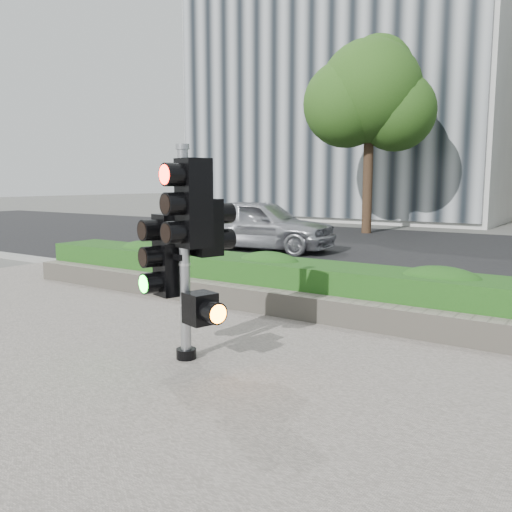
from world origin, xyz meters
TOP-DOWN VIEW (x-y plane):
  - ground at (0.00, 0.00)m, footprint 120.00×120.00m
  - sidewalk at (0.00, -2.50)m, footprint 16.00×11.00m
  - road at (0.00, 10.00)m, footprint 60.00×13.00m
  - curb at (0.00, 3.15)m, footprint 60.00×0.25m
  - stone_wall at (0.00, 1.90)m, footprint 12.00×0.32m
  - hedge at (0.00, 2.55)m, footprint 12.00×1.00m
  - building_left at (-9.00, 23.00)m, footprint 16.00×9.00m
  - tree_left at (-4.52, 14.56)m, footprint 4.61×4.03m
  - traffic_signal at (-0.38, -0.33)m, footprint 0.85×0.70m
  - car_silver at (-4.99, 7.99)m, footprint 4.45×2.27m

SIDE VIEW (x-z plane):
  - ground at x=0.00m, z-range 0.00..0.00m
  - road at x=0.00m, z-range 0.00..0.02m
  - sidewalk at x=0.00m, z-range 0.00..0.03m
  - curb at x=0.00m, z-range 0.00..0.12m
  - stone_wall at x=0.00m, z-range 0.03..0.37m
  - hedge at x=0.00m, z-range 0.03..0.71m
  - car_silver at x=-4.99m, z-range 0.02..1.47m
  - traffic_signal at x=-0.38m, z-range 0.15..2.46m
  - tree_left at x=-4.52m, z-range 1.37..8.72m
  - building_left at x=-9.00m, z-range 0.00..15.00m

